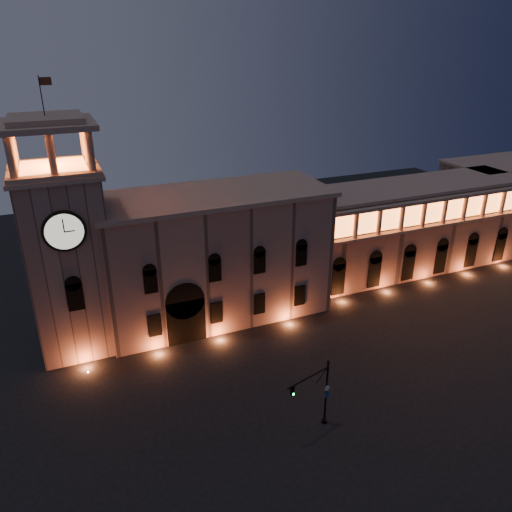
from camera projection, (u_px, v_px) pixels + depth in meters
ground at (300, 403)px, 53.45m from camera, size 160.00×160.00×0.00m
government_building at (215, 255)px, 67.67m from camera, size 30.80×12.80×17.60m
clock_tower at (68, 254)px, 58.84m from camera, size 9.80×9.80×32.40m
colonnade_wing at (408, 227)px, 81.97m from camera, size 40.60×11.50×14.50m
secondary_building at (497, 200)px, 96.43m from camera, size 20.00×12.00×14.00m
traffic_light at (320, 395)px, 48.66m from camera, size 5.36×1.78×7.59m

